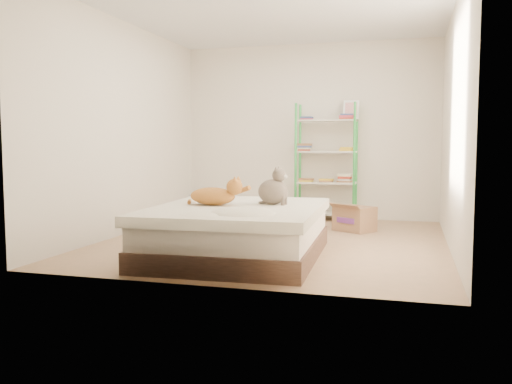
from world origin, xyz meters
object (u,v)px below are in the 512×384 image
(bed, at_px, (238,232))
(grey_cat, at_px, (273,186))
(cardboard_box, at_px, (355,219))
(orange_cat, at_px, (213,194))
(white_bin, at_px, (201,205))
(shelf_unit, at_px, (327,164))

(bed, xyz_separation_m, grey_cat, (0.30, 0.22, 0.44))
(cardboard_box, bearing_deg, grey_cat, -78.15)
(grey_cat, distance_m, cardboard_box, 1.92)
(orange_cat, xyz_separation_m, grey_cat, (0.56, 0.21, 0.07))
(bed, xyz_separation_m, white_bin, (-1.51, 2.83, -0.08))
(bed, distance_m, orange_cat, 0.45)
(grey_cat, bearing_deg, orange_cat, 116.21)
(orange_cat, distance_m, white_bin, 3.11)
(cardboard_box, bearing_deg, bed, -83.46)
(grey_cat, height_order, shelf_unit, shelf_unit)
(cardboard_box, height_order, white_bin, cardboard_box)
(orange_cat, relative_size, shelf_unit, 0.32)
(grey_cat, relative_size, shelf_unit, 0.21)
(grey_cat, bearing_deg, cardboard_box, -15.02)
(grey_cat, relative_size, cardboard_box, 0.61)
(cardboard_box, relative_size, white_bin, 1.80)
(bed, distance_m, cardboard_box, 2.17)
(orange_cat, bearing_deg, bed, 0.90)
(white_bin, bearing_deg, bed, -61.92)
(orange_cat, height_order, grey_cat, grey_cat)
(shelf_unit, height_order, white_bin, shelf_unit)
(orange_cat, bearing_deg, grey_cat, 23.90)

